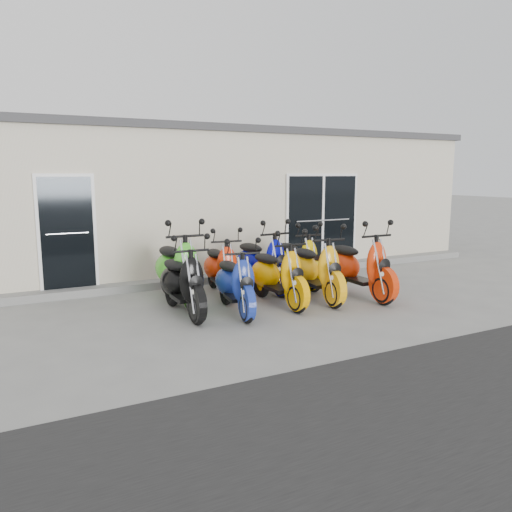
% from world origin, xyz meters
% --- Properties ---
extents(ground, '(80.00, 80.00, 0.00)m').
position_xyz_m(ground, '(0.00, 0.00, 0.00)').
color(ground, gray).
rests_on(ground, ground).
extents(building, '(14.00, 6.00, 3.20)m').
position_xyz_m(building, '(0.00, 5.20, 1.60)').
color(building, beige).
rests_on(building, ground).
extents(roof_cap, '(14.20, 6.20, 0.16)m').
position_xyz_m(roof_cap, '(0.00, 5.20, 3.28)').
color(roof_cap, '#3F3F42').
rests_on(roof_cap, building).
extents(front_step, '(14.00, 0.40, 0.15)m').
position_xyz_m(front_step, '(0.00, 2.02, 0.07)').
color(front_step, gray).
rests_on(front_step, ground).
extents(door_left, '(1.07, 0.08, 2.22)m').
position_xyz_m(door_left, '(-3.20, 2.17, 1.26)').
color(door_left, black).
rests_on(door_left, front_step).
extents(door_right, '(2.02, 0.08, 2.22)m').
position_xyz_m(door_right, '(2.60, 2.17, 1.26)').
color(door_right, black).
rests_on(door_right, front_step).
extents(scooter_front_black, '(0.69, 1.89, 1.40)m').
position_xyz_m(scooter_front_black, '(-1.72, -0.11, 0.70)').
color(scooter_front_black, black).
rests_on(scooter_front_black, ground).
extents(scooter_front_blue, '(0.89, 1.87, 1.33)m').
position_xyz_m(scooter_front_blue, '(-0.92, -0.42, 0.66)').
color(scooter_front_blue, '#193099').
rests_on(scooter_front_blue, ground).
extents(scooter_front_orange_a, '(0.72, 1.90, 1.39)m').
position_xyz_m(scooter_front_orange_a, '(-0.02, -0.26, 0.70)').
color(scooter_front_orange_a, '#FCA500').
rests_on(scooter_front_orange_a, ground).
extents(scooter_front_orange_b, '(0.90, 2.02, 1.45)m').
position_xyz_m(scooter_front_orange_b, '(0.78, -0.28, 0.73)').
color(scooter_front_orange_b, '#FFAF0D').
rests_on(scooter_front_orange_b, ground).
extents(scooter_front_red, '(0.75, 2.04, 1.50)m').
position_xyz_m(scooter_front_red, '(1.62, -0.47, 0.75)').
color(scooter_front_red, red).
rests_on(scooter_front_red, ground).
extents(scooter_back_green, '(0.78, 2.11, 1.56)m').
position_xyz_m(scooter_back_green, '(-1.53, 0.75, 0.78)').
color(scooter_back_green, '#4CD52B').
rests_on(scooter_back_green, ground).
extents(scooter_back_red, '(0.89, 1.89, 1.35)m').
position_xyz_m(scooter_back_red, '(-0.62, 0.89, 0.67)').
color(scooter_back_red, red).
rests_on(scooter_back_red, ground).
extents(scooter_back_blue, '(0.89, 2.04, 1.47)m').
position_xyz_m(scooter_back_blue, '(0.24, 0.81, 0.73)').
color(scooter_back_blue, '#040793').
rests_on(scooter_back_blue, ground).
extents(scooter_back_yellow, '(0.72, 1.87, 1.37)m').
position_xyz_m(scooter_back_yellow, '(1.11, 0.87, 0.68)').
color(scooter_back_yellow, '#DFBA00').
rests_on(scooter_back_yellow, ground).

